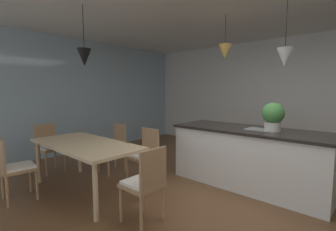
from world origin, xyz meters
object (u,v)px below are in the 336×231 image
(chair_window_end, at_px, (49,146))
(dining_table, at_px, (85,147))
(potted_plant_on_island, at_px, (273,116))
(kitchen_island, at_px, (249,156))
(chair_far_right, at_px, (145,154))
(chair_far_left, at_px, (114,146))
(chair_kitchen_end, at_px, (145,182))
(chair_near_left, at_px, (14,166))

(chair_window_end, bearing_deg, dining_table, 0.21)
(potted_plant_on_island, bearing_deg, kitchen_island, 180.00)
(chair_far_right, bearing_deg, dining_table, -117.51)
(chair_window_end, distance_m, kitchen_island, 3.50)
(kitchen_island, bearing_deg, dining_table, -133.33)
(chair_window_end, bearing_deg, chair_far_left, 42.31)
(chair_kitchen_end, height_order, kitchen_island, kitchen_island)
(chair_near_left, bearing_deg, chair_window_end, 137.75)
(dining_table, relative_size, chair_far_left, 2.12)
(chair_far_left, bearing_deg, chair_window_end, -137.69)
(chair_far_left, height_order, potted_plant_on_island, potted_plant_on_island)
(chair_kitchen_end, bearing_deg, kitchen_island, 77.12)
(chair_kitchen_end, height_order, chair_window_end, same)
(chair_near_left, relative_size, kitchen_island, 0.37)
(chair_kitchen_end, relative_size, kitchen_island, 0.37)
(dining_table, distance_m, potted_plant_on_island, 2.77)
(chair_kitchen_end, bearing_deg, chair_near_left, -155.02)
(kitchen_island, distance_m, potted_plant_on_island, 0.75)
(chair_window_end, bearing_deg, chair_far_right, 25.16)
(chair_far_left, xyz_separation_m, kitchen_island, (2.12, 1.01, -0.01))
(chair_near_left, distance_m, potted_plant_on_island, 3.65)
(kitchen_island, bearing_deg, chair_kitchen_end, -102.88)
(chair_far_right, xyz_separation_m, chair_near_left, (-0.83, -1.60, 0.00))
(chair_window_end, bearing_deg, chair_kitchen_end, 0.11)
(chair_near_left, bearing_deg, potted_plant_on_island, 46.61)
(chair_kitchen_end, height_order, chair_near_left, same)
(chair_far_left, bearing_deg, dining_table, -62.72)
(chair_far_left, bearing_deg, kitchen_island, 25.53)
(chair_kitchen_end, relative_size, chair_near_left, 1.00)
(chair_far_right, bearing_deg, chair_window_end, -154.84)
(chair_kitchen_end, relative_size, chair_window_end, 1.00)
(chair_kitchen_end, distance_m, chair_far_left, 1.88)
(kitchen_island, bearing_deg, potted_plant_on_island, 0.00)
(potted_plant_on_island, bearing_deg, chair_near_left, -133.39)
(chair_far_left, distance_m, kitchen_island, 2.35)
(chair_far_right, xyz_separation_m, chair_far_left, (-0.83, -0.00, 0.00))
(dining_table, relative_size, chair_far_right, 2.12)
(chair_window_end, relative_size, potted_plant_on_island, 2.09)
(chair_window_end, height_order, chair_near_left, same)
(chair_window_end, xyz_separation_m, kitchen_island, (3.00, 1.81, -0.01))
(potted_plant_on_island, bearing_deg, chair_far_right, -148.16)
(chair_far_right, relative_size, chair_near_left, 1.00)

